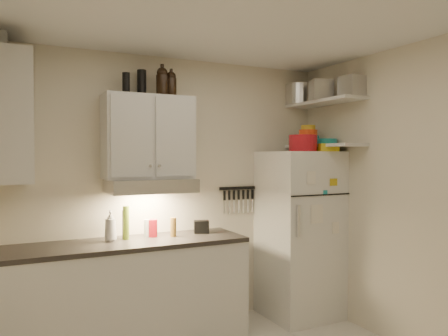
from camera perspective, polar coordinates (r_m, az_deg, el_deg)
name	(u,v)px	position (r m, az deg, el deg)	size (l,w,h in m)	color
ceiling	(251,11)	(3.05, 3.50, 19.81)	(3.20, 3.00, 0.02)	white
back_wall	(173,192)	(4.29, -6.63, -3.17)	(3.20, 0.02, 2.60)	beige
right_wall	(419,199)	(3.97, 24.11, -3.69)	(0.02, 3.00, 2.60)	beige
base_cabinet	(125,297)	(4.01, -12.75, -16.10)	(2.10, 0.60, 0.88)	silver
countertop	(125,244)	(3.89, -12.79, -9.64)	(2.10, 0.62, 0.04)	#2B2725
upper_cabinet	(148,137)	(4.02, -9.85, 3.98)	(0.80, 0.33, 0.75)	silver
side_cabinet	(9,117)	(3.73, -26.32, 5.95)	(0.33, 0.55, 1.00)	silver
range_hood	(151,186)	(3.96, -9.55, -2.28)	(0.76, 0.46, 0.12)	silver
fridge	(299,234)	(4.63, 9.83, -8.46)	(0.70, 0.68, 1.70)	silver
shelf_hi	(324,102)	(4.60, 12.95, 8.35)	(0.30, 0.95, 0.03)	silver
shelf_lo	(324,146)	(4.57, 12.91, 2.86)	(0.30, 0.95, 0.03)	silver
knife_strip	(238,188)	(4.55, 1.82, -2.64)	(0.42, 0.02, 0.03)	black
dutch_oven	(303,143)	(4.38, 10.27, 3.21)	(0.28, 0.28, 0.16)	#A2121C
book_stack	(327,148)	(4.43, 13.26, 2.61)	(0.18, 0.23, 0.08)	gold
spice_jar	(309,146)	(4.59, 11.04, 2.82)	(0.07, 0.07, 0.11)	silver
stock_pot	(300,95)	(4.89, 9.84, 9.43)	(0.31, 0.31, 0.22)	silver
tin_a	(321,90)	(4.54, 12.55, 9.90)	(0.20, 0.18, 0.20)	#AAAAAD
tin_b	(353,87)	(4.41, 16.46, 10.14)	(0.20, 0.20, 0.20)	#AAAAAD
bowl_teal	(308,140)	(4.72, 10.88, 3.59)	(0.24, 0.24, 0.10)	teal
bowl_orange	(308,133)	(4.66, 10.94, 4.56)	(0.19, 0.19, 0.06)	#F74817
bowl_yellow	(308,128)	(4.66, 10.94, 5.21)	(0.15, 0.15, 0.05)	gold
plates	(326,142)	(4.60, 13.18, 3.39)	(0.23, 0.23, 0.06)	teal
growler_a	(162,81)	(4.04, -8.07, 11.17)	(0.11, 0.11, 0.26)	black
growler_b	(171,84)	(4.07, -6.92, 10.89)	(0.10, 0.10, 0.23)	black
thermos_a	(142,83)	(4.12, -10.70, 10.84)	(0.08, 0.08, 0.24)	black
thermos_b	(126,84)	(4.02, -12.67, 10.72)	(0.07, 0.07, 0.19)	black
soap_bottle	(111,224)	(3.90, -14.60, -7.10)	(0.12, 0.12, 0.30)	silver
pepper_mill	(173,227)	(4.03, -6.64, -7.68)	(0.05, 0.05, 0.17)	brown
oil_bottle	(126,223)	(3.96, -12.68, -6.99)	(0.06, 0.06, 0.30)	#5B741D
vinegar_bottle	(125,225)	(4.00, -12.79, -7.21)	(0.05, 0.05, 0.25)	black
clear_bottle	(147,228)	(4.06, -10.04, -7.73)	(0.05, 0.05, 0.16)	silver
red_jar	(153,228)	(4.05, -9.26, -7.76)	(0.08, 0.08, 0.16)	#A2121C
caddy	(201,227)	(4.20, -2.98, -7.68)	(0.14, 0.10, 0.12)	black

